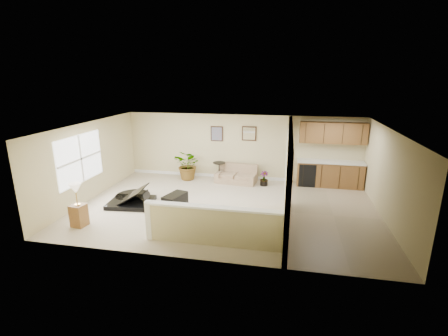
% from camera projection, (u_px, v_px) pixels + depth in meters
% --- Properties ---
extents(floor, '(9.00, 9.00, 0.00)m').
position_uv_depth(floor, '(227.00, 207.00, 9.97)').
color(floor, '#B8A98F').
rests_on(floor, ground).
extents(back_wall, '(9.00, 0.04, 2.50)m').
position_uv_depth(back_wall, '(241.00, 147.00, 12.45)').
color(back_wall, '#CDC08C').
rests_on(back_wall, floor).
extents(front_wall, '(9.00, 0.04, 2.50)m').
position_uv_depth(front_wall, '(200.00, 207.00, 6.79)').
color(front_wall, '#CDC08C').
rests_on(front_wall, floor).
extents(left_wall, '(0.04, 6.00, 2.50)m').
position_uv_depth(left_wall, '(90.00, 161.00, 10.46)').
color(left_wall, '#CDC08C').
rests_on(left_wall, floor).
extents(right_wall, '(0.04, 6.00, 2.50)m').
position_uv_depth(right_wall, '(390.00, 177.00, 8.78)').
color(right_wall, '#CDC08C').
rests_on(right_wall, floor).
extents(ceiling, '(9.00, 6.00, 0.04)m').
position_uv_depth(ceiling, '(227.00, 127.00, 9.28)').
color(ceiling, silver).
rests_on(ceiling, back_wall).
extents(kitchen_vinyl, '(2.70, 6.00, 0.01)m').
position_uv_depth(kitchen_vinyl, '(333.00, 216.00, 9.38)').
color(kitchen_vinyl, '#9C8969').
rests_on(kitchen_vinyl, floor).
extents(interior_partition, '(0.18, 5.99, 2.50)m').
position_uv_depth(interior_partition, '(288.00, 170.00, 9.53)').
color(interior_partition, '#CDC08C').
rests_on(interior_partition, floor).
extents(pony_half_wall, '(3.42, 0.22, 1.00)m').
position_uv_depth(pony_half_wall, '(212.00, 225.00, 7.64)').
color(pony_half_wall, '#CDC08C').
rests_on(pony_half_wall, floor).
extents(left_window, '(0.05, 2.15, 1.45)m').
position_uv_depth(left_window, '(80.00, 159.00, 9.93)').
color(left_window, white).
rests_on(left_window, left_wall).
extents(wall_art_left, '(0.48, 0.04, 0.58)m').
position_uv_depth(wall_art_left, '(217.00, 134.00, 12.46)').
color(wall_art_left, '#352013').
rests_on(wall_art_left, back_wall).
extents(wall_mirror, '(0.55, 0.04, 0.55)m').
position_uv_depth(wall_mirror, '(249.00, 134.00, 12.22)').
color(wall_mirror, '#352013').
rests_on(wall_mirror, back_wall).
extents(kitchen_cabinets, '(2.36, 0.65, 2.33)m').
position_uv_depth(kitchen_cabinets, '(327.00, 163.00, 11.71)').
color(kitchen_cabinets, olive).
rests_on(kitchen_cabinets, floor).
extents(piano, '(1.62, 1.68, 1.24)m').
position_uv_depth(piano, '(131.00, 188.00, 10.18)').
color(piano, black).
rests_on(piano, floor).
extents(piano_bench, '(0.62, 0.89, 0.54)m').
position_uv_depth(piano_bench, '(175.00, 203.00, 9.62)').
color(piano_bench, black).
rests_on(piano_bench, floor).
extents(loveseat, '(1.60, 1.02, 0.86)m').
position_uv_depth(loveseat, '(237.00, 173.00, 12.30)').
color(loveseat, tan).
rests_on(loveseat, floor).
extents(accent_table, '(0.48, 0.48, 0.70)m').
position_uv_depth(accent_table, '(219.00, 169.00, 12.49)').
color(accent_table, black).
rests_on(accent_table, floor).
extents(palm_plant, '(1.32, 1.25, 1.17)m').
position_uv_depth(palm_plant, '(189.00, 165.00, 12.51)').
color(palm_plant, black).
rests_on(palm_plant, floor).
extents(small_plant, '(0.34, 0.34, 0.54)m').
position_uv_depth(small_plant, '(264.00, 180.00, 11.90)').
color(small_plant, black).
rests_on(small_plant, floor).
extents(lamp_stand, '(0.39, 0.39, 1.20)m').
position_uv_depth(lamp_stand, '(78.00, 208.00, 8.63)').
color(lamp_stand, olive).
rests_on(lamp_stand, floor).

